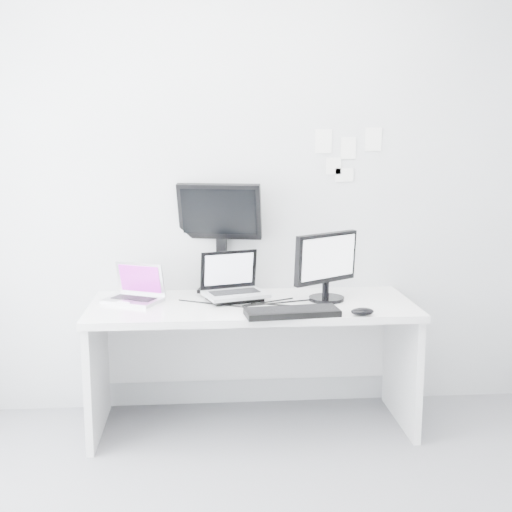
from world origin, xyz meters
name	(u,v)px	position (x,y,z in m)	size (l,w,h in m)	color
back_wall	(248,187)	(0.00, 1.60, 1.35)	(3.60, 3.60, 0.00)	silver
desk	(252,365)	(0.00, 1.25, 0.36)	(1.80, 0.70, 0.73)	white
macbook	(132,283)	(-0.67, 1.32, 0.84)	(0.30, 0.23, 0.23)	#BCBCC1
speaker	(216,277)	(-0.20, 1.54, 0.82)	(0.09, 0.09, 0.19)	black
dell_laptop	(235,276)	(-0.09, 1.31, 0.87)	(0.34, 0.26, 0.28)	#A1A4A8
rear_monitor	(220,236)	(-0.17, 1.56, 1.06)	(0.49, 0.18, 0.67)	black
samsung_monitor	(327,266)	(0.43, 1.28, 0.93)	(0.44, 0.20, 0.40)	black
keyboard	(292,312)	(0.19, 0.98, 0.75)	(0.49, 0.17, 0.03)	black
mouse	(362,312)	(0.55, 0.94, 0.75)	(0.12, 0.08, 0.04)	black
wall_note_0	(323,141)	(0.45, 1.59, 1.62)	(0.10, 0.00, 0.14)	white
wall_note_1	(348,148)	(0.60, 1.59, 1.58)	(0.09, 0.00, 0.13)	white
wall_note_2	(373,139)	(0.75, 1.59, 1.63)	(0.10, 0.00, 0.14)	white
wall_note_3	(344,175)	(0.58, 1.59, 1.42)	(0.11, 0.00, 0.08)	white
wall_note_4	(334,166)	(0.51, 1.59, 1.47)	(0.09, 0.00, 0.10)	white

